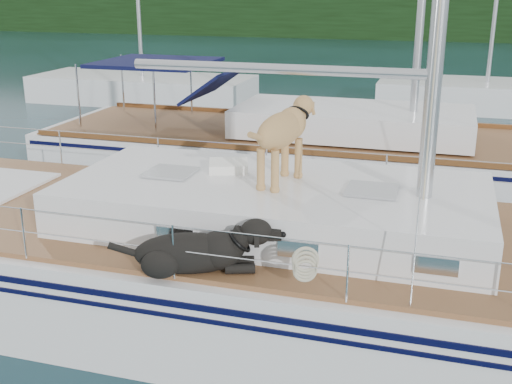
% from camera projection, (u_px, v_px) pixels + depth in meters
% --- Properties ---
extents(ground, '(120.00, 120.00, 0.00)m').
position_uv_depth(ground, '(217.00, 305.00, 8.72)').
color(ground, black).
rests_on(ground, ground).
extents(shore_bank, '(92.00, 1.00, 1.20)m').
position_uv_depth(shore_bank, '(418.00, 31.00, 50.58)').
color(shore_bank, '#595147').
rests_on(shore_bank, ground).
extents(main_sailboat, '(12.00, 3.96, 14.01)m').
position_uv_depth(main_sailboat, '(222.00, 260.00, 8.47)').
color(main_sailboat, white).
rests_on(main_sailboat, ground).
extents(neighbor_sailboat, '(11.00, 3.50, 13.30)m').
position_uv_depth(neighbor_sailboat, '(301.00, 156.00, 13.81)').
color(neighbor_sailboat, white).
rests_on(neighbor_sailboat, ground).
extents(bg_boat_west, '(8.00, 3.00, 11.65)m').
position_uv_depth(bg_boat_west, '(143.00, 90.00, 23.52)').
color(bg_boat_west, white).
rests_on(bg_boat_west, ground).
extents(bg_boat_center, '(7.20, 3.00, 11.65)m').
position_uv_depth(bg_boat_center, '(486.00, 97.00, 22.05)').
color(bg_boat_center, white).
rests_on(bg_boat_center, ground).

